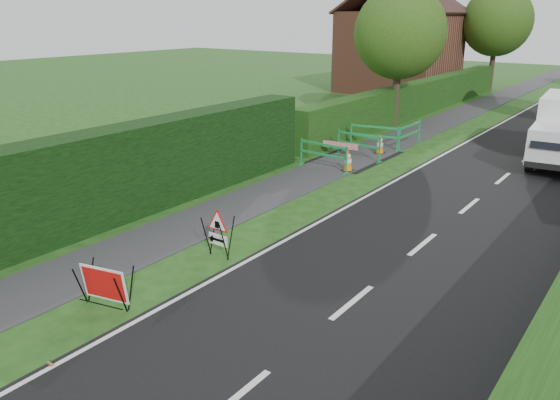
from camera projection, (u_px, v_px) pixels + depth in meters
The scene contains 17 objects.
ground at pixel (222, 287), 11.30m from camera, with size 120.00×120.00×0.00m, color #1A4513.
footpath at pixel (515, 91), 39.65m from camera, with size 2.00×90.00×0.02m, color #2D2D30.
hedge_west_near at pixel (78, 232), 14.10m from camera, with size 1.10×18.00×2.50m, color black.
hedge_west_far at pixel (418, 114), 30.87m from camera, with size 1.00×24.00×1.80m, color #14380F.
house_west at pixel (400, 50), 38.83m from camera, with size 7.50×7.40×7.88m.
tree_nw at pixel (400, 33), 26.14m from camera, with size 4.40×4.40×6.70m.
tree_fw at pixel (497, 22), 38.22m from camera, with size 4.80×4.80×7.24m.
red_rect_sign at pixel (104, 285), 10.35m from camera, with size 1.10×0.81×0.85m.
triangle_sign at pixel (217, 229), 12.45m from camera, with size 0.69×0.69×1.00m.
traffic_cone_3 at pixel (348, 160), 19.48m from camera, with size 0.38×0.38×0.79m.
traffic_cone_4 at pixel (380, 144), 21.90m from camera, with size 0.38×0.38×0.79m.
ped_barrier_0 at pixel (323, 153), 19.60m from camera, with size 2.08×0.49×1.00m.
ped_barrier_1 at pixel (358, 143), 21.10m from camera, with size 2.09×0.67×1.00m.
ped_barrier_2 at pixel (374, 134), 22.64m from camera, with size 2.09×0.73×1.00m.
ped_barrier_3 at pixel (410, 132), 22.96m from camera, with size 0.37×2.06×1.00m.
redwhite_plank at pixel (340, 156), 21.62m from camera, with size 1.50×0.04×0.25m, color red.
litter_can at pixel (51, 366), 8.76m from camera, with size 0.07×0.07×0.12m, color #BF7F4C.
Camera 1 is at (6.95, -7.43, 5.36)m, focal length 35.00 mm.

